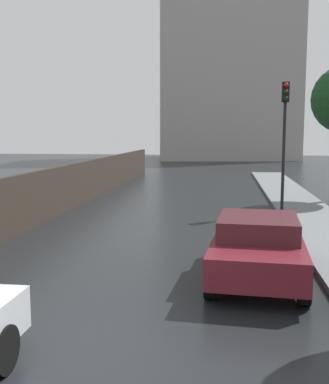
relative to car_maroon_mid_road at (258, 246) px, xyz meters
name	(u,v)px	position (x,y,z in m)	size (l,w,h in m)	color
ground	(73,366)	(-2.69, -4.05, -0.72)	(120.00, 120.00, 0.00)	black
car_maroon_mid_road	(258,246)	(0.00, 0.00, 0.00)	(2.14, 4.01, 1.36)	maroon
traffic_light	(285,123)	(1.51, 8.51, 2.74)	(0.26, 0.39, 4.85)	black
distant_tower	(226,67)	(-0.81, 47.09, 10.10)	(17.01, 13.80, 21.65)	#9E9993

